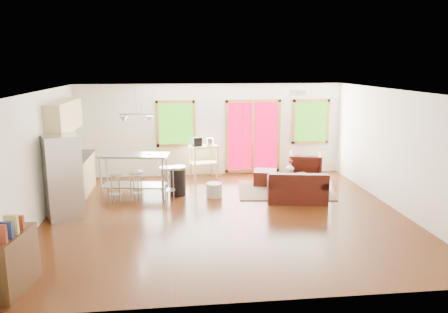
{
  "coord_description": "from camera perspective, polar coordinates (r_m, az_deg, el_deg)",
  "views": [
    {
      "loc": [
        -1.04,
        -8.75,
        3.14
      ],
      "look_at": [
        0.0,
        0.3,
        1.2
      ],
      "focal_mm": 35.0,
      "sensor_mm": 36.0,
      "label": 1
    }
  ],
  "objects": [
    {
      "name": "french_doors",
      "position": [
        12.58,
        3.79,
        2.66
      ],
      "size": [
        1.6,
        0.05,
        2.1
      ],
      "color": "#B10125",
      "rests_on": "back_wall"
    },
    {
      "name": "ceiling_flush",
      "position": [
        9.74,
        9.29,
        8.27
      ],
      "size": [
        0.35,
        0.35,
        0.12
      ],
      "primitive_type": "cube",
      "color": "white",
      "rests_on": "ceiling"
    },
    {
      "name": "armchair",
      "position": [
        12.07,
        10.55,
        -1.14
      ],
      "size": [
        1.03,
        1.0,
        0.87
      ],
      "primitive_type": "imported",
      "rotation": [
        0.0,
        0.0,
        2.86
      ],
      "color": "black",
      "rests_on": "floor"
    },
    {
      "name": "coffee_table",
      "position": [
        11.14,
        8.21,
        -2.73
      ],
      "size": [
        1.06,
        0.77,
        0.38
      ],
      "rotation": [
        0.0,
        0.0,
        -0.22
      ],
      "color": "#382210",
      "rests_on": "floor"
    },
    {
      "name": "bar_stool_c",
      "position": [
        10.27,
        -7.39,
        -2.48
      ],
      "size": [
        0.49,
        0.49,
        0.79
      ],
      "rotation": [
        0.0,
        0.0,
        0.39
      ],
      "color": "#B7BABC",
      "rests_on": "floor"
    },
    {
      "name": "ottoman",
      "position": [
        11.6,
        5.4,
        -2.75
      ],
      "size": [
        0.71,
        0.71,
        0.39
      ],
      "primitive_type": "cube",
      "rotation": [
        0.0,
        0.0,
        -0.25
      ],
      "color": "black",
      "rests_on": "floor"
    },
    {
      "name": "trash_can",
      "position": [
        10.66,
        -6.03,
        -3.16
      ],
      "size": [
        0.52,
        0.52,
        0.72
      ],
      "rotation": [
        0.0,
        0.0,
        0.43
      ],
      "color": "black",
      "rests_on": "floor"
    },
    {
      "name": "left_wall",
      "position": [
        9.35,
        -23.32,
        -0.33
      ],
      "size": [
        0.02,
        7.0,
        2.6
      ],
      "primitive_type": "cube",
      "color": "white",
      "rests_on": "ground"
    },
    {
      "name": "window_right",
      "position": [
        12.94,
        11.26,
        4.5
      ],
      "size": [
        1.1,
        0.05,
        1.3
      ],
      "color": "#23560E",
      "rests_on": "back_wall"
    },
    {
      "name": "bar_stool_a",
      "position": [
        10.31,
        -14.05,
        -3.11
      ],
      "size": [
        0.38,
        0.38,
        0.69
      ],
      "rotation": [
        0.0,
        0.0,
        0.19
      ],
      "color": "#B7BABC",
      "rests_on": "floor"
    },
    {
      "name": "refrigerator",
      "position": [
        9.59,
        -20.26,
        -2.49
      ],
      "size": [
        0.9,
        0.89,
        1.72
      ],
      "rotation": [
        0.0,
        0.0,
        0.42
      ],
      "color": "#B7BABC",
      "rests_on": "floor"
    },
    {
      "name": "right_wall",
      "position": [
        10.15,
        21.8,
        0.71
      ],
      "size": [
        0.02,
        7.0,
        2.6
      ],
      "primitive_type": "cube",
      "color": "white",
      "rests_on": "ground"
    },
    {
      "name": "kitchen_cart",
      "position": [
        12.1,
        -2.79,
        0.84
      ],
      "size": [
        0.87,
        0.68,
        1.17
      ],
      "rotation": [
        0.0,
        0.0,
        0.28
      ],
      "color": "tan",
      "rests_on": "floor"
    },
    {
      "name": "floor",
      "position": [
        9.36,
        0.21,
        -7.65
      ],
      "size": [
        7.5,
        7.0,
        0.02
      ],
      "primitive_type": "cube",
      "color": "#381808",
      "rests_on": "ground"
    },
    {
      "name": "window_left",
      "position": [
        12.32,
        -6.33,
        4.29
      ],
      "size": [
        1.1,
        0.05,
        1.3
      ],
      "color": "#23560E",
      "rests_on": "back_wall"
    },
    {
      "name": "book",
      "position": [
        11.18,
        9.86,
        -1.66
      ],
      "size": [
        0.2,
        0.06,
        0.26
      ],
      "primitive_type": "imported",
      "rotation": [
        0.0,
        0.0,
        0.17
      ],
      "color": "maroon",
      "rests_on": "coffee_table"
    },
    {
      "name": "bar_stool_b",
      "position": [
        10.29,
        -11.46,
        -2.89
      ],
      "size": [
        0.43,
        0.43,
        0.72
      ],
      "rotation": [
        0.0,
        0.0,
        -0.3
      ],
      "color": "#B7BABC",
      "rests_on": "floor"
    },
    {
      "name": "loveseat",
      "position": [
        10.29,
        9.51,
        -4.27
      ],
      "size": [
        1.47,
        0.99,
        0.72
      ],
      "rotation": [
        0.0,
        0.0,
        -0.17
      ],
      "color": "black",
      "rests_on": "floor"
    },
    {
      "name": "cabinets",
      "position": [
        10.96,
        -19.31,
        -0.31
      ],
      "size": [
        0.64,
        2.24,
        2.3
      ],
      "color": "tan",
      "rests_on": "floor"
    },
    {
      "name": "front_wall",
      "position": [
        5.65,
        4.46,
        -7.0
      ],
      "size": [
        7.5,
        0.02,
        2.6
      ],
      "primitive_type": "cube",
      "color": "white",
      "rests_on": "ground"
    },
    {
      "name": "pendant_light",
      "position": [
        10.36,
        -11.31,
        4.9
      ],
      "size": [
        0.8,
        0.18,
        0.79
      ],
      "color": "gray",
      "rests_on": "ceiling"
    },
    {
      "name": "pouf",
      "position": [
        10.51,
        -1.28,
        -4.41
      ],
      "size": [
        0.51,
        0.51,
        0.34
      ],
      "primitive_type": "cylinder",
      "rotation": [
        0.0,
        0.0,
        -0.4
      ],
      "color": "beige",
      "rests_on": "floor"
    },
    {
      "name": "cup",
      "position": [
        10.53,
        -9.76,
        0.15
      ],
      "size": [
        0.13,
        0.12,
        0.11
      ],
      "primitive_type": "imported",
      "rotation": [
        0.0,
        0.0,
        0.26
      ],
      "color": "white",
      "rests_on": "island"
    },
    {
      "name": "bookshelf",
      "position": [
        6.93,
        -26.01,
        -12.19
      ],
      "size": [
        0.49,
        0.99,
        1.11
      ],
      "rotation": [
        0.0,
        0.0,
        -0.14
      ],
      "color": "#382210",
      "rests_on": "floor"
    },
    {
      "name": "ceiling",
      "position": [
        8.83,
        0.23,
        8.58
      ],
      "size": [
        7.5,
        7.0,
        0.02
      ],
      "primitive_type": "cube",
      "color": "white",
      "rests_on": "ground"
    },
    {
      "name": "rug",
      "position": [
        11.17,
        7.87,
        -4.37
      ],
      "size": [
        2.49,
        2.03,
        0.02
      ],
      "primitive_type": "cube",
      "rotation": [
        0.0,
        0.0,
        -0.12
      ],
      "color": "#495E3E",
      "rests_on": "floor"
    },
    {
      "name": "island",
      "position": [
        10.66,
        -11.67,
        -1.41
      ],
      "size": [
        1.71,
        0.9,
        1.03
      ],
      "rotation": [
        0.0,
        0.0,
        -0.16
      ],
      "color": "#B7BABC",
      "rests_on": "floor"
    },
    {
      "name": "vase",
      "position": [
        11.42,
        8.65,
        -1.34
      ],
      "size": [
        0.24,
        0.25,
        0.35
      ],
      "rotation": [
        0.0,
        0.0,
        0.21
      ],
      "color": "silver",
      "rests_on": "coffee_table"
    },
    {
      "name": "back_wall",
      "position": [
        12.44,
        -1.7,
        3.5
      ],
      "size": [
        7.5,
        0.02,
        2.6
      ],
      "primitive_type": "cube",
      "color": "white",
      "rests_on": "ground"
    }
  ]
}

